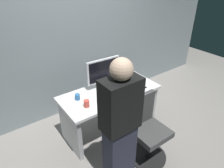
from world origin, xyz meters
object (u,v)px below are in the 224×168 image
(desk, at_px, (110,103))
(office_chair, at_px, (147,131))
(cup_near_keyboard, at_px, (87,104))
(cell_phone, at_px, (142,86))
(monitor, at_px, (104,71))
(person_at_desk, at_px, (120,128))
(book_stack, at_px, (128,79))
(keyboard, at_px, (116,94))
(mouse, at_px, (133,87))
(cup_by_monitor, at_px, (77,97))

(desk, relative_size, office_chair, 1.59)
(cup_near_keyboard, height_order, cell_phone, cup_near_keyboard)
(cup_near_keyboard, bearing_deg, cell_phone, -2.51)
(monitor, bearing_deg, person_at_desk, -114.92)
(desk, height_order, office_chair, office_chair)
(book_stack, bearing_deg, keyboard, -154.62)
(monitor, distance_m, mouse, 0.51)
(office_chair, relative_size, book_stack, 4.18)
(person_at_desk, distance_m, mouse, 1.06)
(person_at_desk, relative_size, cup_by_monitor, 19.00)
(keyboard, distance_m, book_stack, 0.42)
(cup_near_keyboard, bearing_deg, keyboard, 1.08)
(monitor, height_order, cup_near_keyboard, monitor)
(desk, relative_size, mouse, 14.94)
(office_chair, xyz_separation_m, cup_by_monitor, (-0.57, 0.82, 0.34))
(person_at_desk, xyz_separation_m, book_stack, (0.85, 0.88, -0.06))
(cell_phone, bearing_deg, office_chair, -115.36)
(person_at_desk, height_order, cup_by_monitor, person_at_desk)
(monitor, xyz_separation_m, cell_phone, (0.49, -0.35, -0.25))
(desk, xyz_separation_m, book_stack, (0.39, 0.06, 0.27))
(desk, distance_m, mouse, 0.43)
(mouse, relative_size, book_stack, 0.44)
(cup_near_keyboard, xyz_separation_m, cup_by_monitor, (-0.02, 0.22, -0.00))
(office_chair, bearing_deg, keyboard, 95.87)
(mouse, relative_size, cup_near_keyboard, 1.05)
(cell_phone, bearing_deg, cup_near_keyboard, -171.11)
(cup_near_keyboard, relative_size, book_stack, 0.42)
(mouse, bearing_deg, monitor, 137.78)
(desk, distance_m, cell_phone, 0.57)
(desk, xyz_separation_m, office_chair, (0.08, -0.73, -0.08))
(monitor, xyz_separation_m, cup_near_keyboard, (-0.48, -0.30, -0.21))
(person_at_desk, bearing_deg, office_chair, 9.76)
(office_chair, bearing_deg, person_at_desk, -170.24)
(office_chair, distance_m, book_stack, 0.91)
(desk, bearing_deg, monitor, 87.05)
(keyboard, xyz_separation_m, cup_near_keyboard, (-0.49, -0.01, 0.04))
(desk, bearing_deg, mouse, -20.06)
(person_at_desk, relative_size, cup_near_keyboard, 17.19)
(keyboard, bearing_deg, desk, 102.52)
(mouse, bearing_deg, keyboard, 178.73)
(cell_phone, bearing_deg, desk, 172.55)
(person_at_desk, bearing_deg, cell_phone, 34.29)
(cup_by_monitor, bearing_deg, mouse, -14.67)
(office_chair, bearing_deg, book_stack, 68.38)
(person_at_desk, height_order, cup_near_keyboard, person_at_desk)
(keyboard, relative_size, cup_near_keyboard, 4.51)
(cup_by_monitor, xyz_separation_m, book_stack, (0.88, -0.03, 0.01))
(office_chair, distance_m, monitor, 1.06)
(desk, height_order, cell_phone, cell_phone)
(keyboard, height_order, cell_phone, keyboard)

